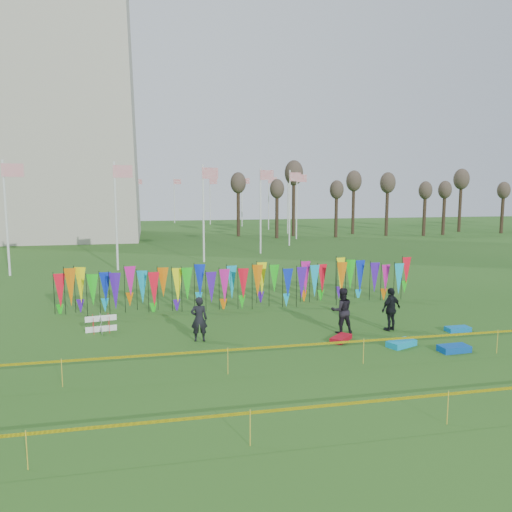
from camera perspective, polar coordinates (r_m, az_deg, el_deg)
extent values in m
plane|color=#1F4B15|center=(18.74, 1.97, -11.09)|extent=(160.00, 160.00, 0.00)
cylinder|color=silver|center=(67.77, 3.68, 5.94)|extent=(0.16, 0.16, 8.00)
plane|color=red|center=(67.91, 4.19, 8.73)|extent=(1.40, 0.00, 1.40)
cylinder|color=silver|center=(74.54, 1.45, 6.11)|extent=(0.16, 0.16, 8.00)
plane|color=red|center=(74.66, 1.91, 8.64)|extent=(1.40, 0.00, 1.40)
cylinder|color=silver|center=(80.57, -1.62, 6.23)|extent=(0.16, 0.16, 8.00)
plane|color=red|center=(80.66, -1.21, 8.57)|extent=(1.40, 0.00, 1.40)
cylinder|color=silver|center=(85.64, -5.28, 6.28)|extent=(0.16, 0.16, 8.00)
plane|color=red|center=(85.69, -4.90, 8.50)|extent=(1.40, 0.00, 1.40)
cylinder|color=silver|center=(89.59, -9.32, 6.28)|extent=(0.16, 0.16, 8.00)
plane|color=red|center=(89.61, -8.98, 8.39)|extent=(1.40, 0.00, 1.40)
cylinder|color=silver|center=(92.31, -13.62, 6.20)|extent=(0.16, 0.16, 8.00)
plane|color=red|center=(92.29, -13.31, 8.26)|extent=(1.40, 0.00, 1.40)
cylinder|color=silver|center=(93.74, -18.06, 6.06)|extent=(0.16, 0.16, 8.00)
plane|color=red|center=(93.66, -17.78, 8.09)|extent=(1.40, 0.00, 1.40)
cylinder|color=silver|center=(93.82, -22.55, 5.85)|extent=(0.16, 0.16, 8.00)
plane|color=red|center=(93.70, -22.29, 7.88)|extent=(1.40, 0.00, 1.40)
cylinder|color=silver|center=(92.57, -26.99, 5.59)|extent=(0.16, 0.16, 8.00)
plane|color=red|center=(92.40, -26.75, 7.65)|extent=(1.40, 0.00, 1.40)
cylinder|color=silver|center=(38.51, -26.64, 3.84)|extent=(0.16, 0.16, 8.00)
plane|color=red|center=(38.33, -26.06, 8.81)|extent=(1.40, 0.00, 1.40)
cylinder|color=silver|center=(38.30, -15.71, 4.35)|extent=(0.16, 0.16, 8.00)
plane|color=red|center=(38.23, -14.98, 9.32)|extent=(1.40, 0.00, 1.40)
cylinder|color=silver|center=(41.24, -6.03, 4.81)|extent=(0.16, 0.16, 8.00)
plane|color=red|center=(41.28, -5.26, 9.41)|extent=(1.40, 0.00, 1.40)
cylinder|color=silver|center=(46.57, 0.53, 5.18)|extent=(0.16, 0.16, 8.00)
plane|color=red|center=(46.68, 1.26, 9.23)|extent=(1.40, 0.00, 1.40)
cylinder|color=silver|center=(53.28, 3.86, 5.48)|extent=(0.16, 0.16, 8.00)
plane|color=red|center=(53.43, 4.52, 9.01)|extent=(1.40, 0.00, 1.40)
cylinder|color=silver|center=(60.54, 4.66, 5.73)|extent=(0.16, 0.16, 8.00)
plane|color=red|center=(60.70, 5.25, 8.84)|extent=(1.40, 0.00, 1.40)
cylinder|color=black|center=(25.54, -22.41, -4.08)|extent=(0.03, 0.03, 2.16)
cone|color=red|center=(25.45, -21.81, -3.64)|extent=(0.64, 0.64, 1.60)
cylinder|color=black|center=(25.44, -21.16, -4.07)|extent=(0.03, 0.03, 2.16)
cone|color=orange|center=(25.36, -20.56, -3.61)|extent=(0.64, 0.64, 1.60)
cylinder|color=black|center=(25.36, -19.90, -4.04)|extent=(0.03, 0.03, 2.16)
cone|color=#FFF60D|center=(25.28, -19.30, -3.59)|extent=(0.64, 0.64, 1.60)
cylinder|color=black|center=(25.28, -18.64, -4.02)|extent=(0.03, 0.03, 2.16)
cone|color=#17BF15|center=(25.21, -18.03, -3.56)|extent=(0.64, 0.64, 1.60)
cylinder|color=black|center=(25.22, -17.37, -3.99)|extent=(0.03, 0.03, 2.16)
cone|color=#0B27C5|center=(25.16, -16.75, -3.54)|extent=(0.64, 0.64, 1.60)
cylinder|color=black|center=(25.17, -16.09, -3.97)|extent=(0.03, 0.03, 2.16)
cone|color=#4313AA|center=(25.12, -15.47, -3.51)|extent=(0.64, 0.64, 1.60)
cylinder|color=black|center=(25.14, -14.81, -3.94)|extent=(0.03, 0.03, 2.16)
cone|color=#C9168C|center=(25.09, -14.19, -3.47)|extent=(0.64, 0.64, 1.60)
cylinder|color=black|center=(25.12, -13.53, -3.90)|extent=(0.03, 0.03, 2.16)
cone|color=#0DA5CD|center=(25.07, -12.90, -3.44)|extent=(0.64, 0.64, 1.60)
cylinder|color=black|center=(25.10, -12.24, -3.87)|extent=(0.03, 0.03, 2.16)
cone|color=red|center=(25.07, -11.61, -3.40)|extent=(0.64, 0.64, 1.60)
cylinder|color=black|center=(25.11, -10.95, -3.83)|extent=(0.03, 0.03, 2.16)
cone|color=orange|center=(25.07, -10.32, -3.37)|extent=(0.64, 0.64, 1.60)
cylinder|color=black|center=(25.12, -9.67, -3.79)|extent=(0.03, 0.03, 2.16)
cone|color=#FFF60D|center=(25.10, -9.04, -3.33)|extent=(0.64, 0.64, 1.60)
cylinder|color=black|center=(25.15, -8.39, -3.75)|extent=(0.03, 0.03, 2.16)
cone|color=#17BF15|center=(25.13, -7.76, -3.29)|extent=(0.64, 0.64, 1.60)
cylinder|color=black|center=(25.19, -7.11, -3.71)|extent=(0.03, 0.03, 2.16)
cone|color=#0B27C5|center=(25.18, -6.48, -3.25)|extent=(0.64, 0.64, 1.60)
cylinder|color=black|center=(25.24, -5.83, -3.67)|extent=(0.03, 0.03, 2.16)
cone|color=#4313AA|center=(25.23, -5.20, -3.20)|extent=(0.64, 0.64, 1.60)
cylinder|color=black|center=(25.31, -4.56, -3.62)|extent=(0.03, 0.03, 2.16)
cone|color=#C9168C|center=(25.30, -3.94, -3.16)|extent=(0.64, 0.64, 1.60)
cylinder|color=black|center=(25.38, -3.30, -3.58)|extent=(0.03, 0.03, 2.16)
cone|color=#0DA5CD|center=(25.39, -2.68, -3.11)|extent=(0.64, 0.64, 1.60)
cylinder|color=black|center=(25.47, -2.05, -3.53)|extent=(0.03, 0.03, 2.16)
cone|color=red|center=(25.48, -1.43, -3.07)|extent=(0.64, 0.64, 1.60)
cylinder|color=black|center=(25.57, -0.80, -3.48)|extent=(0.03, 0.03, 2.16)
cone|color=orange|center=(25.59, -0.19, -3.02)|extent=(0.64, 0.64, 1.60)
cylinder|color=black|center=(25.69, 0.43, -3.43)|extent=(0.03, 0.03, 2.16)
cone|color=#FFF60D|center=(25.71, 1.04, -2.97)|extent=(0.64, 0.64, 1.60)
cylinder|color=black|center=(25.81, 1.65, -3.38)|extent=(0.03, 0.03, 2.16)
cone|color=#17BF15|center=(25.84, 2.26, -2.92)|extent=(0.64, 0.64, 1.60)
cylinder|color=black|center=(25.95, 2.86, -3.33)|extent=(0.03, 0.03, 2.16)
cone|color=#0B27C5|center=(25.98, 3.46, -2.87)|extent=(0.64, 0.64, 1.60)
cylinder|color=black|center=(26.10, 4.05, -3.27)|extent=(0.03, 0.03, 2.16)
cone|color=#4313AA|center=(26.14, 4.65, -2.82)|extent=(0.64, 0.64, 1.60)
cylinder|color=black|center=(26.26, 5.24, -3.22)|extent=(0.03, 0.03, 2.16)
cone|color=#C9168C|center=(26.30, 5.82, -2.77)|extent=(0.64, 0.64, 1.60)
cylinder|color=black|center=(26.43, 6.40, -3.17)|extent=(0.03, 0.03, 2.16)
cone|color=#0DA5CD|center=(26.48, 6.98, -2.71)|extent=(0.64, 0.64, 1.60)
cylinder|color=black|center=(26.61, 7.55, -3.11)|extent=(0.03, 0.03, 2.16)
cone|color=red|center=(26.67, 8.13, -2.66)|extent=(0.64, 0.64, 1.60)
cylinder|color=black|center=(26.80, 8.69, -3.05)|extent=(0.03, 0.03, 2.16)
cone|color=orange|center=(26.86, 9.26, -2.61)|extent=(0.64, 0.64, 1.60)
cylinder|color=black|center=(27.00, 9.81, -3.00)|extent=(0.03, 0.03, 2.16)
cone|color=#FFF60D|center=(27.07, 10.37, -2.56)|extent=(0.64, 0.64, 1.60)
cylinder|color=black|center=(27.21, 10.91, -2.94)|extent=(0.03, 0.03, 2.16)
cone|color=#17BF15|center=(27.29, 11.46, -2.50)|extent=(0.64, 0.64, 1.60)
cylinder|color=black|center=(27.43, 11.99, -2.89)|extent=(0.03, 0.03, 2.16)
cone|color=#0B27C5|center=(27.51, 12.54, -2.45)|extent=(0.64, 0.64, 1.60)
cylinder|color=black|center=(27.67, 13.06, -2.83)|extent=(0.03, 0.03, 2.16)
cone|color=#4313AA|center=(27.75, 13.59, -2.40)|extent=(0.64, 0.64, 1.60)
cylinder|color=black|center=(27.91, 14.11, -2.77)|extent=(0.03, 0.03, 2.16)
cone|color=#C9168C|center=(28.00, 14.63, -2.34)|extent=(0.64, 0.64, 1.60)
cylinder|color=black|center=(28.16, 15.13, -2.72)|extent=(0.03, 0.03, 2.16)
cone|color=#0DA5CD|center=(28.25, 15.65, -2.29)|extent=(0.64, 0.64, 1.60)
cylinder|color=black|center=(28.42, 16.15, -2.66)|extent=(0.03, 0.03, 2.16)
cone|color=red|center=(28.52, 16.66, -2.24)|extent=(0.64, 0.64, 1.60)
cube|color=#F6E105|center=(16.93, 3.39, -10.24)|extent=(26.00, 0.01, 0.08)
cylinder|color=gold|center=(16.71, -21.04, -12.34)|extent=(0.02, 0.02, 0.90)
cylinder|color=gold|center=(16.66, -3.42, -11.90)|extent=(0.02, 0.02, 0.90)
cylinder|color=gold|center=(18.05, 12.76, -10.52)|extent=(0.02, 0.02, 0.90)
cylinder|color=gold|center=(20.59, 25.66, -8.82)|extent=(0.02, 0.02, 0.90)
cube|color=#F6E105|center=(12.80, 9.16, -16.43)|extent=(26.00, 0.01, 0.08)
cylinder|color=gold|center=(12.51, -24.51, -19.53)|extent=(0.02, 0.02, 0.90)
cylinder|color=gold|center=(12.43, 0.00, -18.97)|extent=(0.02, 0.02, 0.90)
cylinder|color=gold|center=(14.24, 20.92, -15.91)|extent=(0.02, 0.02, 0.90)
cylinder|color=#3B2B1D|center=(62.14, -2.47, 5.06)|extent=(0.44, 0.44, 6.40)
ellipsoid|color=#473A2F|center=(62.08, -2.49, 8.16)|extent=(1.92, 1.92, 2.56)
cylinder|color=#3B2B1D|center=(62.93, 1.14, 5.10)|extent=(0.44, 0.44, 6.40)
ellipsoid|color=#473A2F|center=(62.87, 1.14, 8.16)|extent=(1.92, 1.92, 2.56)
cylinder|color=#3B2B1D|center=(63.96, 4.64, 5.11)|extent=(0.44, 0.44, 6.40)
ellipsoid|color=#473A2F|center=(63.90, 4.67, 8.13)|extent=(1.92, 1.92, 2.56)
cylinder|color=#3B2B1D|center=(65.21, 8.02, 5.11)|extent=(0.44, 0.44, 6.40)
ellipsoid|color=#473A2F|center=(65.16, 8.08, 8.07)|extent=(1.92, 1.92, 2.56)
cylinder|color=#3B2B1D|center=(66.69, 11.27, 5.10)|extent=(0.44, 0.44, 6.40)
ellipsoid|color=#473A2F|center=(66.63, 11.34, 7.98)|extent=(1.92, 1.92, 2.56)
cylinder|color=#3B2B1D|center=(68.37, 14.36, 5.06)|extent=(0.44, 0.44, 6.40)
ellipsoid|color=#473A2F|center=(68.31, 14.46, 7.88)|extent=(1.92, 1.92, 2.56)
cylinder|color=#3B2B1D|center=(70.23, 17.30, 5.02)|extent=(0.44, 0.44, 6.40)
ellipsoid|color=#473A2F|center=(70.18, 17.41, 7.76)|extent=(1.92, 1.92, 2.56)
cylinder|color=#3B2B1D|center=(72.27, 20.08, 4.97)|extent=(0.44, 0.44, 6.40)
ellipsoid|color=#473A2F|center=(72.22, 20.20, 7.63)|extent=(1.92, 1.92, 2.56)
cylinder|color=#3B2B1D|center=(74.47, 22.70, 4.91)|extent=(0.44, 0.44, 6.40)
ellipsoid|color=#473A2F|center=(74.42, 22.83, 7.49)|extent=(1.92, 1.92, 2.56)
cylinder|color=#3B2B1D|center=(76.81, 25.16, 4.84)|extent=(0.44, 0.44, 6.40)
ellipsoid|color=#473A2F|center=(76.76, 25.30, 7.34)|extent=(1.92, 1.92, 2.56)
cylinder|color=red|center=(22.04, -18.19, -7.61)|extent=(0.02, 0.02, 0.72)
cylinder|color=red|center=(21.97, -16.53, -7.59)|extent=(0.02, 0.02, 0.72)
cylinder|color=red|center=(22.65, -18.02, -7.20)|extent=(0.02, 0.02, 0.72)
cylinder|color=red|center=(22.59, -16.41, -7.17)|extent=(0.02, 0.02, 0.72)
imported|color=black|center=(20.07, -6.52, -7.16)|extent=(0.70, 0.55, 1.81)
imported|color=black|center=(21.35, 9.78, -6.16)|extent=(0.96, 0.62, 1.93)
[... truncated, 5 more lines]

